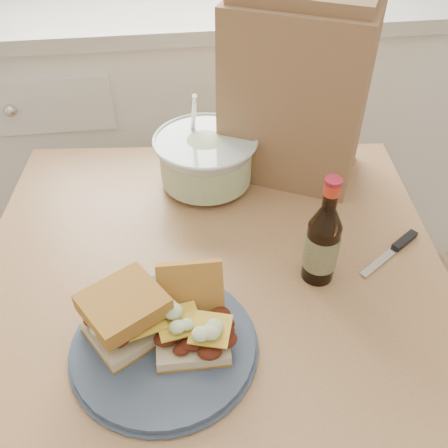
{
  "coord_description": "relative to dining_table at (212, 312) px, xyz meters",
  "views": [
    {
      "loc": [
        -0.09,
        0.1,
        1.42
      ],
      "look_at": [
        0.01,
        0.78,
        0.81
      ],
      "focal_mm": 40.0,
      "sensor_mm": 36.0,
      "label": 1
    }
  ],
  "objects": [
    {
      "name": "cabinet_run",
      "position": [
        0.02,
        0.97,
        -0.15
      ],
      "size": [
        2.5,
        0.64,
        0.94
      ],
      "color": "white",
      "rests_on": "ground"
    },
    {
      "name": "dining_table",
      "position": [
        0.0,
        0.0,
        0.0
      ],
      "size": [
        0.97,
        0.97,
        0.73
      ],
      "rotation": [
        0.0,
        0.0,
        -0.1
      ],
      "color": "#B07E53",
      "rests_on": "ground"
    },
    {
      "name": "plate",
      "position": [
        -0.09,
        -0.15,
        0.12
      ],
      "size": [
        0.29,
        0.29,
        0.02
      ],
      "primitive_type": "cylinder",
      "color": "#3C4960",
      "rests_on": "dining_table"
    },
    {
      "name": "sandwich_left",
      "position": [
        -0.15,
        -0.12,
        0.17
      ],
      "size": [
        0.15,
        0.15,
        0.09
      ],
      "rotation": [
        0.0,
        0.0,
        0.55
      ],
      "color": "beige",
      "rests_on": "plate"
    },
    {
      "name": "sandwich_right",
      "position": [
        -0.05,
        -0.13,
        0.16
      ],
      "size": [
        0.12,
        0.16,
        0.1
      ],
      "rotation": [
        0.0,
        0.0,
        -0.02
      ],
      "color": "beige",
      "rests_on": "plate"
    },
    {
      "name": "coleslaw_bowl",
      "position": [
        0.02,
        0.29,
        0.17
      ],
      "size": [
        0.23,
        0.23,
        0.23
      ],
      "color": "silver",
      "rests_on": "dining_table"
    },
    {
      "name": "beer_bottle",
      "position": [
        0.19,
        -0.02,
        0.19
      ],
      "size": [
        0.06,
        0.06,
        0.22
      ],
      "rotation": [
        0.0,
        0.0,
        0.0
      ],
      "color": "black",
      "rests_on": "dining_table"
    },
    {
      "name": "knife",
      "position": [
        0.37,
        0.02,
        0.11
      ],
      "size": [
        0.15,
        0.11,
        0.01
      ],
      "rotation": [
        0.0,
        0.0,
        0.6
      ],
      "color": "silver",
      "rests_on": "dining_table"
    },
    {
      "name": "paper_bag",
      "position": [
        0.22,
        0.32,
        0.3
      ],
      "size": [
        0.35,
        0.3,
        0.38
      ],
      "primitive_type": "cube",
      "rotation": [
        0.0,
        0.0,
        -0.48
      ],
      "color": "#906646",
      "rests_on": "dining_table"
    }
  ]
}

